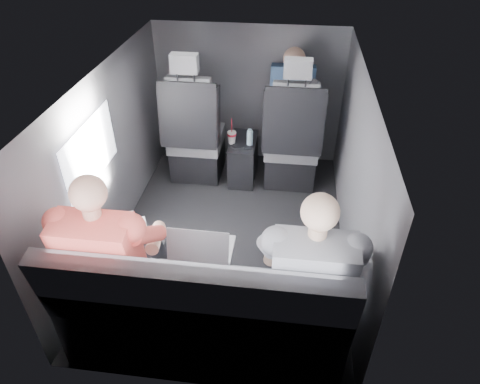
# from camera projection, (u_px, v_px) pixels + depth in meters

# --- Properties ---
(floor) EXTENTS (2.60, 2.60, 0.00)m
(floor) POSITION_uv_depth(u_px,v_px,m) (230.00, 235.00, 3.52)
(floor) COLOR black
(floor) RESTS_ON ground
(ceiling) EXTENTS (2.60, 2.60, 0.00)m
(ceiling) POSITION_uv_depth(u_px,v_px,m) (228.00, 76.00, 2.73)
(ceiling) COLOR #B2B2AD
(ceiling) RESTS_ON panel_back
(panel_left) EXTENTS (0.02, 2.60, 1.35)m
(panel_left) POSITION_uv_depth(u_px,v_px,m) (111.00, 158.00, 3.21)
(panel_left) COLOR #56565B
(panel_left) RESTS_ON floor
(panel_right) EXTENTS (0.02, 2.60, 1.35)m
(panel_right) POSITION_uv_depth(u_px,v_px,m) (354.00, 174.00, 3.03)
(panel_right) COLOR #56565B
(panel_right) RESTS_ON floor
(panel_front) EXTENTS (1.80, 0.02, 1.35)m
(panel_front) POSITION_uv_depth(u_px,v_px,m) (249.00, 95.00, 4.17)
(panel_front) COLOR #56565B
(panel_front) RESTS_ON floor
(panel_back) EXTENTS (1.80, 0.02, 1.35)m
(panel_back) POSITION_uv_depth(u_px,v_px,m) (190.00, 308.00, 2.08)
(panel_back) COLOR #56565B
(panel_back) RESTS_ON floor
(side_window) EXTENTS (0.02, 0.75, 0.42)m
(side_window) POSITION_uv_depth(u_px,v_px,m) (91.00, 152.00, 2.84)
(side_window) COLOR white
(side_window) RESTS_ON panel_left
(seatbelt) EXTENTS (0.35, 0.11, 0.59)m
(seatbelt) POSITION_uv_depth(u_px,v_px,m) (294.00, 114.00, 3.54)
(seatbelt) COLOR black
(seatbelt) RESTS_ON front_seat_right
(front_seat_left) EXTENTS (0.52, 0.58, 1.26)m
(front_seat_left) POSITION_uv_depth(u_px,v_px,m) (195.00, 140.00, 4.00)
(front_seat_left) COLOR black
(front_seat_left) RESTS_ON floor
(front_seat_right) EXTENTS (0.52, 0.58, 1.26)m
(front_seat_right) POSITION_uv_depth(u_px,v_px,m) (292.00, 146.00, 3.91)
(front_seat_right) COLOR black
(front_seat_right) RESTS_ON floor
(center_console) EXTENTS (0.24, 0.48, 0.41)m
(center_console) POSITION_uv_depth(u_px,v_px,m) (243.00, 159.00, 4.11)
(center_console) COLOR black
(center_console) RESTS_ON floor
(rear_bench) EXTENTS (1.60, 0.57, 0.92)m
(rear_bench) POSITION_uv_depth(u_px,v_px,m) (203.00, 316.00, 2.48)
(rear_bench) COLOR #56565A
(rear_bench) RESTS_ON floor
(soda_cup) EXTENTS (0.08, 0.08, 0.25)m
(soda_cup) POSITION_uv_depth(u_px,v_px,m) (232.00, 137.00, 3.92)
(soda_cup) COLOR white
(soda_cup) RESTS_ON center_console
(water_bottle) EXTENTS (0.06, 0.06, 0.16)m
(water_bottle) POSITION_uv_depth(u_px,v_px,m) (250.00, 138.00, 3.88)
(water_bottle) COLOR #A3BEDD
(water_bottle) RESTS_ON center_console
(laptop_white) EXTENTS (0.41, 0.45, 0.25)m
(laptop_white) POSITION_uv_depth(u_px,v_px,m) (116.00, 235.00, 2.57)
(laptop_white) COLOR silver
(laptop_white) RESTS_ON passenger_rear_left
(laptop_silver) EXTENTS (0.35, 0.31, 0.25)m
(laptop_silver) POSITION_uv_depth(u_px,v_px,m) (202.00, 248.00, 2.48)
(laptop_silver) COLOR silver
(laptop_silver) RESTS_ON rear_bench
(laptop_black) EXTENTS (0.33, 0.30, 0.23)m
(laptop_black) POSITION_uv_depth(u_px,v_px,m) (315.00, 258.00, 2.42)
(laptop_black) COLOR black
(laptop_black) RESTS_ON passenger_rear_right
(passenger_rear_left) EXTENTS (0.51, 0.63, 1.24)m
(passenger_rear_left) POSITION_uv_depth(u_px,v_px,m) (114.00, 256.00, 2.42)
(passenger_rear_left) COLOR #303035
(passenger_rear_left) RESTS_ON rear_bench
(passenger_rear_right) EXTENTS (0.51, 0.63, 1.24)m
(passenger_rear_right) POSITION_uv_depth(u_px,v_px,m) (309.00, 275.00, 2.31)
(passenger_rear_right) COLOR #304B6C
(passenger_rear_right) RESTS_ON rear_bench
(passenger_front_right) EXTENTS (0.39, 0.39, 0.79)m
(passenger_front_right) POSITION_uv_depth(u_px,v_px,m) (291.00, 99.00, 3.92)
(passenger_front_right) COLOR #304B6C
(passenger_front_right) RESTS_ON front_seat_right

